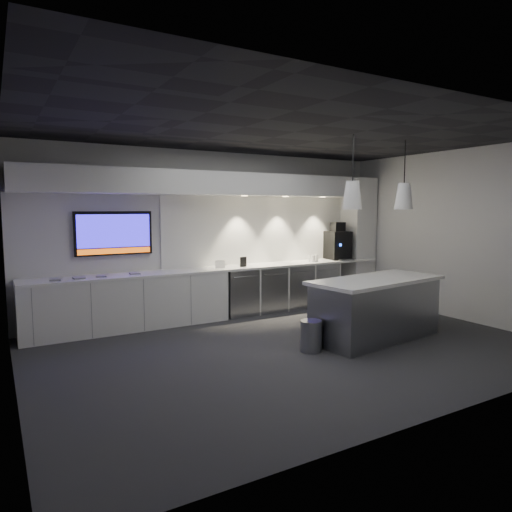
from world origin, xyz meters
TOP-DOWN VIEW (x-y plane):
  - floor at (0.00, 0.00)m, footprint 7.00×7.00m
  - ceiling at (0.00, 0.00)m, footprint 7.00×7.00m
  - wall_back at (0.00, 2.50)m, footprint 7.00×0.00m
  - wall_front at (0.00, -2.50)m, footprint 7.00×0.00m
  - wall_left at (-3.50, 0.00)m, footprint 0.00×7.00m
  - wall_right at (3.50, 0.00)m, footprint 0.00×7.00m
  - back_counter at (0.00, 2.17)m, footprint 6.80×0.65m
  - left_base_cabinets at (-1.75, 2.17)m, footprint 3.30×0.63m
  - fridge_unit_a at (0.25, 2.17)m, footprint 0.60×0.61m
  - fridge_unit_b at (0.88, 2.17)m, footprint 0.60×0.61m
  - fridge_unit_c at (1.51, 2.17)m, footprint 0.60×0.61m
  - fridge_unit_d at (2.14, 2.17)m, footprint 0.60×0.61m
  - backsplash at (1.20, 2.48)m, footprint 4.60×0.03m
  - soffit at (0.00, 2.20)m, footprint 6.90×0.60m
  - column at (3.20, 2.20)m, footprint 0.55×0.55m
  - wall_tv at (-1.90, 2.45)m, footprint 1.25×0.07m
  - island at (1.33, -0.26)m, footprint 2.28×1.20m
  - bin at (0.11, -0.27)m, footprint 0.40×0.40m
  - coffee_machine at (2.65, 2.20)m, footprint 0.50×0.65m
  - sign_black at (0.33, 2.10)m, footprint 0.14×0.04m
  - sign_white at (-0.12, 2.13)m, footprint 0.18×0.05m
  - cup_cluster at (1.92, 2.08)m, footprint 0.16×0.16m
  - tray_a at (-2.85, 2.08)m, footprint 0.20×0.20m
  - tray_b at (-2.53, 2.08)m, footprint 0.18×0.18m
  - tray_c at (-2.19, 2.12)m, footprint 0.20×0.20m
  - tray_d at (-1.65, 2.15)m, footprint 0.17×0.17m
  - pendant_left at (0.81, -0.26)m, footprint 0.28×0.28m
  - pendant_right at (1.85, -0.26)m, footprint 0.28×0.28m

SIDE VIEW (x-z plane):
  - floor at x=0.00m, z-range 0.00..0.00m
  - bin at x=0.11m, z-range 0.00..0.43m
  - fridge_unit_a at x=0.25m, z-range 0.00..0.85m
  - fridge_unit_b at x=0.88m, z-range 0.00..0.85m
  - fridge_unit_c at x=1.51m, z-range 0.00..0.85m
  - fridge_unit_d at x=2.14m, z-range 0.00..0.85m
  - left_base_cabinets at x=-1.75m, z-range 0.00..0.86m
  - island at x=1.33m, z-range 0.00..0.93m
  - back_counter at x=0.00m, z-range 0.86..0.90m
  - tray_a at x=-2.85m, z-range 0.90..0.92m
  - tray_b at x=-2.53m, z-range 0.90..0.92m
  - tray_c at x=-2.19m, z-range 0.90..0.92m
  - tray_d at x=-1.65m, z-range 0.90..0.92m
  - cup_cluster at x=1.92m, z-range 0.90..1.04m
  - sign_white at x=-0.12m, z-range 0.90..1.04m
  - sign_black at x=0.33m, z-range 0.90..1.08m
  - coffee_machine at x=2.65m, z-range 0.83..1.61m
  - column at x=3.20m, z-range 0.00..2.60m
  - wall_back at x=0.00m, z-range -2.00..5.00m
  - wall_front at x=0.00m, z-range -2.00..5.00m
  - wall_left at x=-3.50m, z-range -2.00..5.00m
  - wall_right at x=3.50m, z-range -2.00..5.00m
  - backsplash at x=1.20m, z-range 0.90..2.20m
  - wall_tv at x=-1.90m, z-range 1.20..1.92m
  - pendant_left at x=0.81m, z-range 1.61..2.70m
  - pendant_right at x=1.85m, z-range 1.61..2.70m
  - soffit at x=0.00m, z-range 2.20..2.60m
  - ceiling at x=0.00m, z-range 3.00..3.00m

